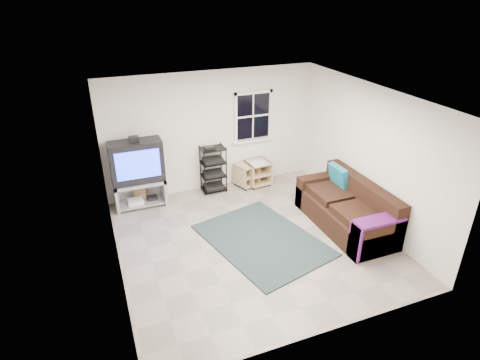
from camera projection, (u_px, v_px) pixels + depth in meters
name	position (u px, v px, depth m)	size (l,w,h in m)	color
room	(253.00, 119.00, 8.76)	(4.60, 4.62, 4.60)	gray
tv_unit	(137.00, 169.00, 7.99)	(1.03, 0.51, 1.51)	#A0A0A8
av_rack	(213.00, 172.00, 8.74)	(0.52, 0.38, 1.05)	black
side_table_left	(245.00, 174.00, 9.06)	(0.56, 0.56, 0.52)	tan
side_table_right	(257.00, 171.00, 9.10)	(0.55, 0.56, 0.58)	tan
sofa	(347.00, 210.00, 7.49)	(0.95, 2.14, 0.98)	black
shag_rug	(262.00, 240.00, 7.19)	(1.65, 2.27, 0.03)	#301D15
paper_bag	(141.00, 194.00, 8.42)	(0.25, 0.16, 0.36)	#956A43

